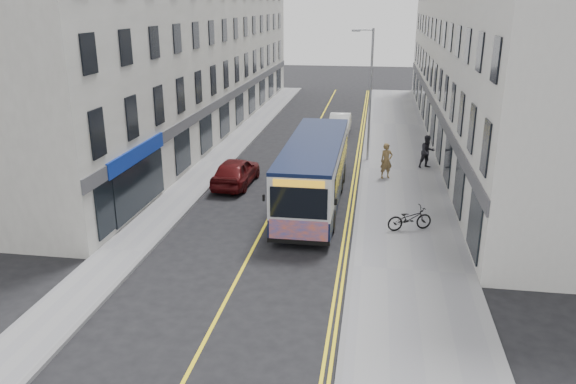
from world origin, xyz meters
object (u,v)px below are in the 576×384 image
(pedestrian_far, at_px, (427,152))
(car_white, at_px, (340,124))
(streetlamp, at_px, (369,91))
(city_bus, at_px, (314,171))
(bicycle, at_px, (410,218))
(car_maroon, at_px, (236,172))
(pedestrian_near, at_px, (386,161))

(pedestrian_far, distance_m, car_white, 10.71)
(streetlamp, relative_size, city_bus, 0.73)
(city_bus, distance_m, bicycle, 5.37)
(bicycle, relative_size, car_maroon, 0.44)
(bicycle, bearing_deg, pedestrian_near, -13.66)
(city_bus, bearing_deg, car_white, 89.53)
(city_bus, height_order, pedestrian_near, city_bus)
(city_bus, height_order, bicycle, city_bus)
(city_bus, relative_size, car_white, 2.52)
(streetlamp, height_order, car_maroon, streetlamp)
(pedestrian_far, bearing_deg, car_maroon, 177.71)
(streetlamp, height_order, bicycle, streetlamp)
(city_bus, bearing_deg, bicycle, -32.44)
(streetlamp, bearing_deg, car_white, 106.00)
(pedestrian_near, distance_m, car_white, 11.97)
(bicycle, xyz_separation_m, pedestrian_near, (-0.94, 7.50, 0.47))
(car_white, bearing_deg, streetlamp, -73.76)
(streetlamp, bearing_deg, car_maroon, -138.49)
(car_white, bearing_deg, city_bus, -90.23)
(bicycle, height_order, pedestrian_near, pedestrian_near)
(streetlamp, distance_m, pedestrian_far, 5.04)
(pedestrian_near, bearing_deg, car_maroon, 171.35)
(streetlamp, height_order, car_white, streetlamp)
(streetlamp, bearing_deg, bicycle, -79.48)
(car_white, bearing_deg, bicycle, -77.00)
(pedestrian_far, relative_size, car_white, 0.44)
(city_bus, bearing_deg, pedestrian_near, 53.31)
(pedestrian_near, height_order, car_white, pedestrian_near)
(city_bus, distance_m, pedestrian_near, 5.88)
(streetlamp, distance_m, city_bus, 9.22)
(streetlamp, relative_size, pedestrian_near, 4.06)
(pedestrian_near, bearing_deg, city_bus, -150.81)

